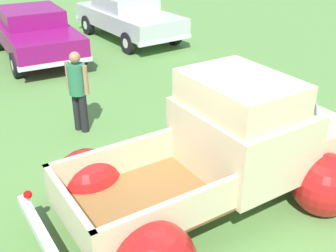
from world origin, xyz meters
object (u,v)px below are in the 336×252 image
Objects in this scene: show_car_1 at (34,31)px; show_car_2 at (128,16)px; spectator_0 at (78,87)px; vintage_pickup_truck at (226,157)px; lane_cone_1 at (203,118)px; lane_cone_0 at (261,108)px.

show_car_1 is 3.29m from show_car_2.
show_car_1 is 5.20m from spectator_0.
vintage_pickup_truck reaches higher than spectator_0.
lane_cone_1 is at bearing 61.32° from vintage_pickup_truck.
show_car_1 is at bearing -85.47° from show_car_2.
vintage_pickup_truck is 7.66× the size of lane_cone_0.
spectator_0 is at bearing -3.64° from show_car_1.
show_car_2 is (1.85, 9.16, 0.03)m from vintage_pickup_truck.
lane_cone_0 is (2.08, 1.95, -0.45)m from vintage_pickup_truck.
spectator_0 is 2.54× the size of lane_cone_0.
lane_cone_1 is (-1.31, 0.08, 0.00)m from lane_cone_0.
lane_cone_1 is at bearing 118.92° from spectator_0.
spectator_0 reaches higher than lane_cone_0.
spectator_0 is 2.54× the size of lane_cone_1.
vintage_pickup_truck is at bearing -110.83° from lane_cone_1.
lane_cone_1 is (2.11, -6.30, -0.47)m from show_car_1.
vintage_pickup_truck reaches higher than lane_cone_1.
vintage_pickup_truck is at bearing -21.49° from show_car_2.
show_car_2 is 2.96× the size of spectator_0.
vintage_pickup_truck is at bearing 5.42° from show_car_1.
show_car_1 reaches higher than lane_cone_1.
lane_cone_0 is at bearing 35.26° from vintage_pickup_truck.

